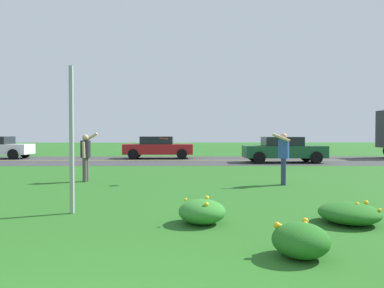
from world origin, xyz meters
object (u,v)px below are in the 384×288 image
Objects in this scene: sign_post_near_path at (72,140)px; person_thrower_dark_shirt at (86,153)px; frisbee_red at (164,139)px; person_catcher_blue_shirt at (283,154)px; car_red_center_left at (158,147)px; car_dark_green_center_right at (283,149)px.

sign_post_near_path reaches higher than person_thrower_dark_shirt.
frisbee_red is (2.67, -0.44, 0.50)m from person_thrower_dark_shirt.
person_thrower_dark_shirt is at bearing 171.96° from person_catcher_blue_shirt.
person_thrower_dark_shirt is 0.37× the size of car_red_center_left.
person_thrower_dark_shirt is 12.31m from car_dark_green_center_right.
sign_post_near_path reaches higher than person_catcher_blue_shirt.
car_red_center_left is (-4.95, 13.12, -0.24)m from person_catcher_blue_shirt.
person_thrower_dark_shirt reaches higher than person_catcher_blue_shirt.
car_red_center_left is at bearing 88.56° from sign_post_near_path.
sign_post_near_path is at bearing -78.09° from person_thrower_dark_shirt.
car_red_center_left is at bearing 153.38° from car_dark_green_center_right.
person_thrower_dark_shirt is 6.54m from person_catcher_blue_shirt.
sign_post_near_path is at bearing -108.41° from frisbee_red.
sign_post_near_path is at bearing -119.58° from car_dark_green_center_right.
car_red_center_left is 8.21m from car_dark_green_center_right.
car_red_center_left is at bearing 110.65° from person_catcher_blue_shirt.
person_catcher_blue_shirt is at bearing -7.03° from frisbee_red.
car_dark_green_center_right is at bearing 55.35° from frisbee_red.
person_thrower_dark_shirt is at bearing 101.91° from sign_post_near_path.
sign_post_near_path is at bearing -91.44° from car_red_center_left.
sign_post_near_path is at bearing -141.62° from person_catcher_blue_shirt.
sign_post_near_path is 17.41m from car_red_center_left.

